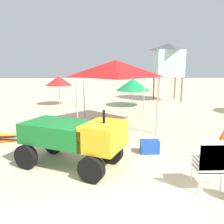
{
  "coord_description": "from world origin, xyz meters",
  "views": [
    {
      "loc": [
        -0.04,
        -4.04,
        2.51
      ],
      "look_at": [
        0.17,
        2.37,
        1.2
      ],
      "focal_mm": 37.51,
      "sensor_mm": 36.0,
      "label": 1
    }
  ],
  "objects_px": {
    "utility_cart": "(74,136)",
    "stacked_plastic_chairs": "(209,161)",
    "popup_canopy": "(116,68)",
    "cooler_box": "(150,147)",
    "traffic_cone_near": "(223,137)",
    "beach_umbrella_left": "(133,85)",
    "beach_umbrella_mid": "(59,81)",
    "lifeguard_tower": "(168,60)",
    "traffic_cone_far": "(211,155)"
  },
  "relations": [
    {
      "from": "utility_cart",
      "to": "stacked_plastic_chairs",
      "type": "bearing_deg",
      "value": -24.0
    },
    {
      "from": "popup_canopy",
      "to": "cooler_box",
      "type": "relative_size",
      "value": 5.53
    },
    {
      "from": "utility_cart",
      "to": "traffic_cone_near",
      "type": "bearing_deg",
      "value": 18.16
    },
    {
      "from": "beach_umbrella_left",
      "to": "beach_umbrella_mid",
      "type": "height_order",
      "value": "beach_umbrella_mid"
    },
    {
      "from": "stacked_plastic_chairs",
      "to": "cooler_box",
      "type": "distance_m",
      "value": 2.29
    },
    {
      "from": "lifeguard_tower",
      "to": "traffic_cone_near",
      "type": "distance_m",
      "value": 9.61
    },
    {
      "from": "utility_cart",
      "to": "traffic_cone_far",
      "type": "height_order",
      "value": "utility_cart"
    },
    {
      "from": "utility_cart",
      "to": "popup_canopy",
      "type": "distance_m",
      "value": 4.63
    },
    {
      "from": "utility_cart",
      "to": "stacked_plastic_chairs",
      "type": "xyz_separation_m",
      "value": [
        2.8,
        -1.25,
        -0.13
      ]
    },
    {
      "from": "lifeguard_tower",
      "to": "cooler_box",
      "type": "distance_m",
      "value": 10.65
    },
    {
      "from": "stacked_plastic_chairs",
      "to": "lifeguard_tower",
      "type": "distance_m",
      "value": 12.38
    },
    {
      "from": "cooler_box",
      "to": "beach_umbrella_left",
      "type": "bearing_deg",
      "value": 86.77
    },
    {
      "from": "beach_umbrella_mid",
      "to": "traffic_cone_near",
      "type": "height_order",
      "value": "beach_umbrella_mid"
    },
    {
      "from": "traffic_cone_far",
      "to": "popup_canopy",
      "type": "bearing_deg",
      "value": 118.86
    },
    {
      "from": "popup_canopy",
      "to": "traffic_cone_near",
      "type": "xyz_separation_m",
      "value": [
        3.29,
        -2.71,
        -2.09
      ]
    },
    {
      "from": "stacked_plastic_chairs",
      "to": "lifeguard_tower",
      "type": "height_order",
      "value": "lifeguard_tower"
    },
    {
      "from": "utility_cart",
      "to": "beach_umbrella_left",
      "type": "relative_size",
      "value": 1.37
    },
    {
      "from": "beach_umbrella_left",
      "to": "traffic_cone_near",
      "type": "relative_size",
      "value": 3.98
    },
    {
      "from": "popup_canopy",
      "to": "stacked_plastic_chairs",
      "type": "bearing_deg",
      "value": -73.65
    },
    {
      "from": "lifeguard_tower",
      "to": "beach_umbrella_mid",
      "type": "bearing_deg",
      "value": -167.59
    },
    {
      "from": "popup_canopy",
      "to": "lifeguard_tower",
      "type": "distance_m",
      "value": 7.64
    },
    {
      "from": "stacked_plastic_chairs",
      "to": "beach_umbrella_left",
      "type": "height_order",
      "value": "beach_umbrella_left"
    },
    {
      "from": "beach_umbrella_left",
      "to": "traffic_cone_far",
      "type": "relative_size",
      "value": 4.33
    },
    {
      "from": "beach_umbrella_left",
      "to": "beach_umbrella_mid",
      "type": "distance_m",
      "value": 4.59
    },
    {
      "from": "beach_umbrella_left",
      "to": "utility_cart",
      "type": "bearing_deg",
      "value": -106.06
    },
    {
      "from": "stacked_plastic_chairs",
      "to": "traffic_cone_far",
      "type": "xyz_separation_m",
      "value": [
        0.68,
        1.31,
        -0.41
      ]
    },
    {
      "from": "utility_cart",
      "to": "beach_umbrella_mid",
      "type": "distance_m",
      "value": 9.39
    },
    {
      "from": "cooler_box",
      "to": "utility_cart",
      "type": "bearing_deg",
      "value": -157.05
    },
    {
      "from": "traffic_cone_near",
      "to": "lifeguard_tower",
      "type": "bearing_deg",
      "value": 86.08
    },
    {
      "from": "beach_umbrella_mid",
      "to": "traffic_cone_far",
      "type": "height_order",
      "value": "beach_umbrella_mid"
    },
    {
      "from": "lifeguard_tower",
      "to": "traffic_cone_near",
      "type": "bearing_deg",
      "value": -93.92
    },
    {
      "from": "lifeguard_tower",
      "to": "cooler_box",
      "type": "relative_size",
      "value": 7.42
    },
    {
      "from": "utility_cart",
      "to": "stacked_plastic_chairs",
      "type": "relative_size",
      "value": 2.54
    },
    {
      "from": "lifeguard_tower",
      "to": "beach_umbrella_mid",
      "type": "relative_size",
      "value": 2.16
    },
    {
      "from": "utility_cart",
      "to": "lifeguard_tower",
      "type": "xyz_separation_m",
      "value": [
        5.13,
        10.72,
        2.02
      ]
    },
    {
      "from": "traffic_cone_near",
      "to": "cooler_box",
      "type": "distance_m",
      "value": 2.54
    },
    {
      "from": "beach_umbrella_mid",
      "to": "cooler_box",
      "type": "xyz_separation_m",
      "value": [
        4.12,
        -8.27,
        -1.33
      ]
    },
    {
      "from": "beach_umbrella_left",
      "to": "beach_umbrella_mid",
      "type": "relative_size",
      "value": 1.14
    },
    {
      "from": "stacked_plastic_chairs",
      "to": "traffic_cone_near",
      "type": "xyz_separation_m",
      "value": [
        1.7,
        2.72,
        -0.39
      ]
    },
    {
      "from": "stacked_plastic_chairs",
      "to": "traffic_cone_near",
      "type": "relative_size",
      "value": 2.14
    },
    {
      "from": "stacked_plastic_chairs",
      "to": "beach_umbrella_left",
      "type": "xyz_separation_m",
      "value": [
        -0.32,
        9.85,
        0.67
      ]
    },
    {
      "from": "popup_canopy",
      "to": "beach_umbrella_left",
      "type": "relative_size",
      "value": 1.42
    },
    {
      "from": "beach_umbrella_mid",
      "to": "traffic_cone_far",
      "type": "relative_size",
      "value": 3.81
    },
    {
      "from": "utility_cart",
      "to": "traffic_cone_far",
      "type": "bearing_deg",
      "value": 1.05
    },
    {
      "from": "stacked_plastic_chairs",
      "to": "beach_umbrella_mid",
      "type": "distance_m",
      "value": 11.5
    },
    {
      "from": "stacked_plastic_chairs",
      "to": "popup_canopy",
      "type": "bearing_deg",
      "value": 106.35
    },
    {
      "from": "beach_umbrella_mid",
      "to": "lifeguard_tower",
      "type": "bearing_deg",
      "value": 12.41
    },
    {
      "from": "traffic_cone_far",
      "to": "stacked_plastic_chairs",
      "type": "bearing_deg",
      "value": -117.31
    },
    {
      "from": "stacked_plastic_chairs",
      "to": "beach_umbrella_left",
      "type": "relative_size",
      "value": 0.54
    },
    {
      "from": "traffic_cone_near",
      "to": "cooler_box",
      "type": "xyz_separation_m",
      "value": [
        -2.46,
        -0.61,
        -0.07
      ]
    }
  ]
}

